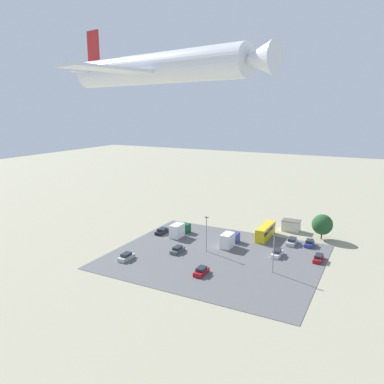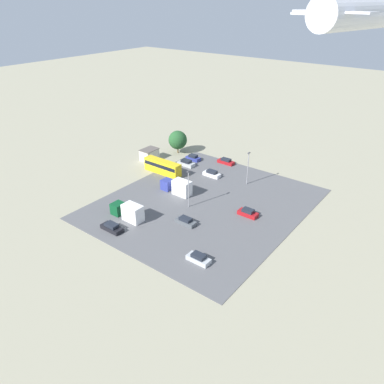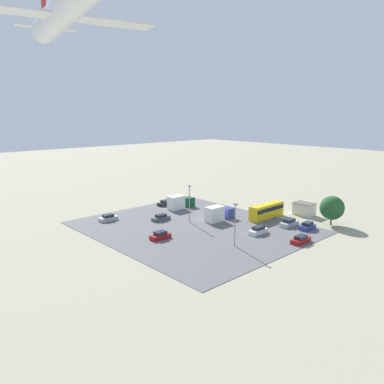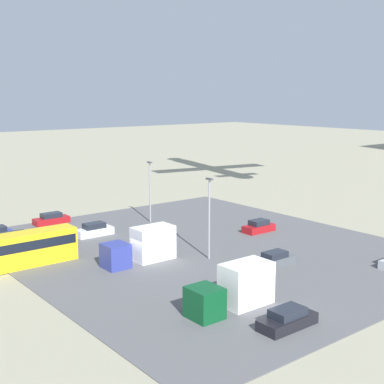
{
  "view_description": "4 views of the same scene",
  "coord_description": "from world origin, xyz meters",
  "views": [
    {
      "loc": [
        -32.71,
        83.16,
        33.25
      ],
      "look_at": [
        -1.12,
        22.84,
        18.14
      ],
      "focal_mm": 35.0,
      "sensor_mm": 36.0,
      "label": 1
    },
    {
      "loc": [
        58.6,
        50.4,
        40.69
      ],
      "look_at": [
        4.09,
        8.5,
        4.48
      ],
      "focal_mm": 35.0,
      "sensor_mm": 36.0,
      "label": 2
    },
    {
      "loc": [
        -57.55,
        62.38,
        24.42
      ],
      "look_at": [
        4.34,
        5.27,
        6.74
      ],
      "focal_mm": 35.0,
      "sensor_mm": 36.0,
      "label": 3
    },
    {
      "loc": [
        44.21,
        -27.72,
        17.01
      ],
      "look_at": [
        1.09,
        6.5,
        6.9
      ],
      "focal_mm": 50.0,
      "sensor_mm": 36.0,
      "label": 4
    }
  ],
  "objects": [
    {
      "name": "bus",
      "position": [
        -6.34,
        -9.01,
        1.9
      ],
      "size": [
        2.46,
        10.59,
        3.38
      ],
      "color": "gold",
      "rests_on": "ground"
    },
    {
      "name": "parked_truck_1",
      "position": [
        14.55,
        0.22,
        1.67
      ],
      "size": [
        2.53,
        7.64,
        3.48
      ],
      "rotation": [
        0.0,
        0.0,
        3.14
      ],
      "color": "#0C4723",
      "rests_on": "ground"
    },
    {
      "name": "light_pole_lot_centre",
      "position": [
        -14.02,
        11.35,
        4.59
      ],
      "size": [
        0.9,
        0.28,
        8.17
      ],
      "color": "gray",
      "rests_on": "ground"
    },
    {
      "name": "light_pole_lot_edge",
      "position": [
        3.33,
        6.99,
        4.77
      ],
      "size": [
        0.9,
        0.28,
        8.53
      ],
      "color": "gray",
      "rests_on": "ground"
    },
    {
      "name": "parking_lot_surface",
      "position": [
        0.0,
        8.87,
        0.04
      ],
      "size": [
        46.61,
        39.91,
        0.08
      ],
      "color": "#565659",
      "rests_on": "ground"
    },
    {
      "name": "parked_car_6",
      "position": [
        19.64,
        0.75,
        0.69
      ],
      "size": [
        1.97,
        4.72,
        1.46
      ],
      "color": "black",
      "rests_on": "ground"
    },
    {
      "name": "parked_car_2",
      "position": [
        9.09,
        10.75,
        0.67
      ],
      "size": [
        1.8,
        4.38,
        1.42
      ],
      "rotation": [
        0.0,
        0.0,
        3.14
      ],
      "color": "#4C5156",
      "rests_on": "ground"
    },
    {
      "name": "parked_car_3",
      "position": [
        -21.42,
        0.54,
        0.68
      ],
      "size": [
        1.76,
        4.65,
        1.44
      ],
      "color": "maroon",
      "rests_on": "ground"
    },
    {
      "name": "parked_car_5",
      "position": [
        -1.28,
        19.02,
        0.71
      ],
      "size": [
        1.86,
        4.18,
        1.52
      ],
      "rotation": [
        0.0,
        0.0,
        3.14
      ],
      "color": "maroon",
      "rests_on": "ground"
    },
    {
      "name": "ground_plane",
      "position": [
        0.0,
        0.0,
        0.0
      ],
      "size": [
        400.0,
        400.0,
        0.0
      ],
      "primitive_type": "plane",
      "color": "gray"
    },
    {
      "name": "parked_car_7",
      "position": [
        -13.77,
        -7.19,
        0.77
      ],
      "size": [
        1.97,
        4.71,
        1.65
      ],
      "color": "#ADB2B7",
      "rests_on": "ground"
    },
    {
      "name": "parked_car_0",
      "position": [
        -12.47,
        2.1,
        0.73
      ],
      "size": [
        1.8,
        4.55,
        1.56
      ],
      "color": "silver",
      "rests_on": "ground"
    },
    {
      "name": "parked_truck_0",
      "position": [
        -0.16,
        1.08,
        1.68
      ],
      "size": [
        2.42,
        7.77,
        3.5
      ],
      "rotation": [
        0.0,
        0.0,
        3.14
      ],
      "color": "navy",
      "rests_on": "ground"
    }
  ]
}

